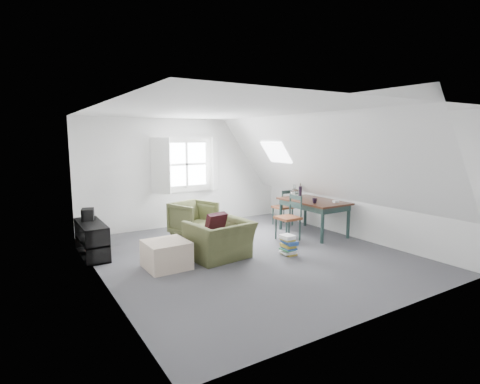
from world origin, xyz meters
TOP-DOWN VIEW (x-y plane):
  - floor at (0.00, 0.00)m, footprint 5.50×5.50m
  - ceiling at (0.00, 0.00)m, footprint 5.50×5.50m
  - wall_back at (0.00, 2.75)m, footprint 5.00×0.00m
  - wall_front at (0.00, -2.75)m, footprint 5.00×0.00m
  - wall_left at (-2.50, 0.00)m, footprint 0.00×5.50m
  - wall_right at (2.50, 0.00)m, footprint 0.00×5.50m
  - slope_left at (-1.55, 0.00)m, footprint 3.19×5.50m
  - slope_right at (1.55, 0.00)m, footprint 3.19×5.50m
  - dormer_window at (0.00, 2.68)m, footprint 1.71×0.35m
  - skylight at (1.55, 1.30)m, footprint 0.35×0.75m
  - armchair_near at (-0.55, 0.09)m, footprint 1.11×1.00m
  - armchair_far at (-0.31, 1.70)m, footprint 1.00×1.02m
  - throw_pillow at (-0.55, 0.24)m, footprint 0.43×0.30m
  - ottoman at (-1.51, 0.13)m, footprint 0.67×0.67m
  - dining_table at (1.97, 0.51)m, footprint 0.89×1.48m
  - demijohn at (1.82, 0.96)m, footprint 0.20×0.20m
  - vase_twigs at (2.07, 1.06)m, footprint 0.07×0.08m
  - cup at (1.72, 0.21)m, footprint 0.14×0.14m
  - paper_box at (2.17, 0.06)m, footprint 0.12×0.08m
  - dining_chair_far at (1.93, 1.47)m, footprint 0.40×0.40m
  - dining_chair_near at (1.23, 0.41)m, footprint 0.42×0.42m
  - media_shelf at (-2.40, 1.37)m, footprint 0.39×1.17m
  - electronics_box at (-2.40, 1.66)m, footprint 0.26×0.32m
  - magazine_stack at (0.58, -0.37)m, footprint 0.27×0.32m

SIDE VIEW (x-z plane):
  - floor at x=0.00m, z-range 0.00..0.00m
  - armchair_near at x=-0.55m, z-range -0.33..0.33m
  - armchair_far at x=-0.31m, z-range -0.37..0.37m
  - magazine_stack at x=0.58m, z-range 0.00..0.36m
  - ottoman at x=-1.51m, z-range 0.00..0.44m
  - media_shelf at x=-2.40m, z-range -0.03..0.57m
  - dining_chair_far at x=1.93m, z-range 0.02..0.88m
  - dining_chair_near at x=1.23m, z-range 0.02..0.92m
  - throw_pillow at x=-0.55m, z-range 0.38..0.78m
  - dining_table at x=1.97m, z-range 0.27..1.01m
  - electronics_box at x=-2.40m, z-range 0.58..0.81m
  - cup at x=1.72m, z-range 0.69..0.79m
  - paper_box at x=2.17m, z-range 0.74..0.78m
  - demijohn at x=1.82m, z-range 0.71..1.00m
  - vase_twigs at x=2.07m, z-range 0.58..1.15m
  - wall_back at x=0.00m, z-range -1.25..3.75m
  - wall_front at x=0.00m, z-range -1.25..3.75m
  - wall_left at x=-2.50m, z-range -1.50..4.00m
  - wall_right at x=2.50m, z-range -1.50..4.00m
  - dormer_window at x=0.00m, z-range 0.80..2.10m
  - skylight at x=1.55m, z-range 1.51..1.98m
  - slope_left at x=-1.55m, z-range -0.47..4.02m
  - slope_right at x=1.55m, z-range -0.47..4.02m
  - ceiling at x=0.00m, z-range 2.50..2.50m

